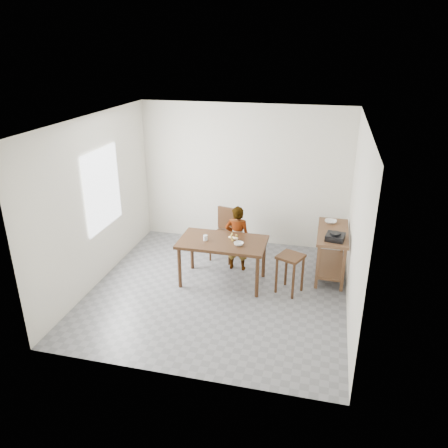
% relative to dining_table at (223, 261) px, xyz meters
% --- Properties ---
extents(floor, '(4.00, 4.00, 0.04)m').
position_rel_dining_table_xyz_m(floor, '(0.00, -0.30, -0.40)').
color(floor, slate).
rests_on(floor, ground).
extents(ceiling, '(4.00, 4.00, 0.04)m').
position_rel_dining_table_xyz_m(ceiling, '(0.00, -0.30, 2.35)').
color(ceiling, white).
rests_on(ceiling, wall_back).
extents(wall_back, '(4.00, 0.04, 2.70)m').
position_rel_dining_table_xyz_m(wall_back, '(0.00, 1.72, 0.98)').
color(wall_back, silver).
rests_on(wall_back, ground).
extents(wall_front, '(4.00, 0.04, 2.70)m').
position_rel_dining_table_xyz_m(wall_front, '(0.00, -2.32, 0.98)').
color(wall_front, silver).
rests_on(wall_front, ground).
extents(wall_left, '(0.04, 4.00, 2.70)m').
position_rel_dining_table_xyz_m(wall_left, '(-2.02, -0.30, 0.98)').
color(wall_left, silver).
rests_on(wall_left, ground).
extents(wall_right, '(0.04, 4.00, 2.70)m').
position_rel_dining_table_xyz_m(wall_right, '(2.02, -0.30, 0.98)').
color(wall_right, silver).
rests_on(wall_right, ground).
extents(window_pane, '(0.02, 1.10, 1.30)m').
position_rel_dining_table_xyz_m(window_pane, '(-1.97, -0.10, 1.12)').
color(window_pane, white).
rests_on(window_pane, wall_left).
extents(dining_table, '(1.40, 0.80, 0.75)m').
position_rel_dining_table_xyz_m(dining_table, '(0.00, 0.00, 0.00)').
color(dining_table, '#3C2312').
rests_on(dining_table, floor).
extents(prep_counter, '(0.50, 1.20, 0.80)m').
position_rel_dining_table_xyz_m(prep_counter, '(1.72, 0.70, 0.03)').
color(prep_counter, brown).
rests_on(prep_counter, floor).
extents(child, '(0.43, 0.29, 1.17)m').
position_rel_dining_table_xyz_m(child, '(0.13, 0.51, 0.21)').
color(child, white).
rests_on(child, floor).
extents(dining_chair, '(0.53, 0.53, 0.93)m').
position_rel_dining_table_xyz_m(dining_chair, '(-0.18, 0.85, 0.09)').
color(dining_chair, '#3C2312').
rests_on(dining_chair, floor).
extents(stool, '(0.48, 0.48, 0.64)m').
position_rel_dining_table_xyz_m(stool, '(1.10, -0.05, -0.05)').
color(stool, '#3C2312').
rests_on(stool, floor).
extents(glass_tumbler, '(0.09, 0.09, 0.09)m').
position_rel_dining_table_xyz_m(glass_tumbler, '(-0.27, -0.05, 0.42)').
color(glass_tumbler, silver).
rests_on(glass_tumbler, dining_table).
extents(small_bowl, '(0.16, 0.16, 0.05)m').
position_rel_dining_table_xyz_m(small_bowl, '(0.29, -0.11, 0.40)').
color(small_bowl, white).
rests_on(small_bowl, dining_table).
extents(banana, '(0.23, 0.20, 0.07)m').
position_rel_dining_table_xyz_m(banana, '(0.16, 0.09, 0.41)').
color(banana, '#F7CA4A').
rests_on(banana, dining_table).
extents(serving_bowl, '(0.21, 0.21, 0.05)m').
position_rel_dining_table_xyz_m(serving_bowl, '(1.67, 1.05, 0.45)').
color(serving_bowl, white).
rests_on(serving_bowl, prep_counter).
extents(gas_burner, '(0.33, 0.33, 0.09)m').
position_rel_dining_table_xyz_m(gas_burner, '(1.75, 0.35, 0.47)').
color(gas_burner, black).
rests_on(gas_burner, prep_counter).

